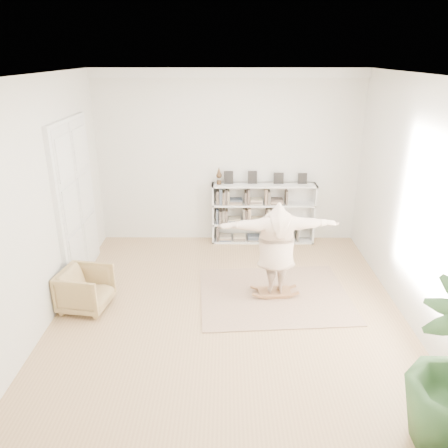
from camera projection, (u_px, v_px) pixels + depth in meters
name	position (u px, v px, depth m)	size (l,w,h in m)	color
floor	(229.00, 311.00, 7.00)	(6.00, 6.00, 0.00)	#A57F55
room_shell	(229.00, 73.00, 8.45)	(6.00, 6.00, 6.00)	silver
doors	(76.00, 203.00, 7.71)	(0.09, 1.78, 2.92)	white
bookshelf	(263.00, 214.00, 9.39)	(2.20, 0.35, 1.64)	silver
armchair	(86.00, 289.00, 6.98)	(0.73, 0.75, 0.68)	tan
rug	(274.00, 295.00, 7.45)	(2.50, 2.00, 0.02)	tan
rocker_board	(274.00, 292.00, 7.43)	(0.57, 0.37, 0.12)	brown
person	(277.00, 246.00, 7.11)	(1.96, 0.53, 1.59)	beige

